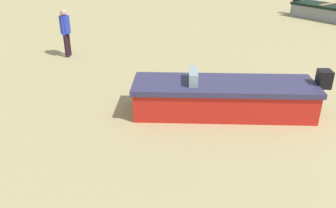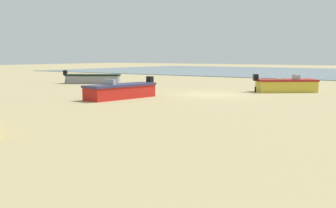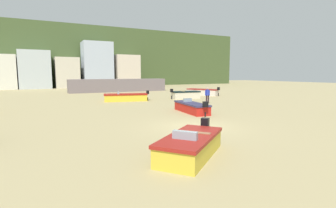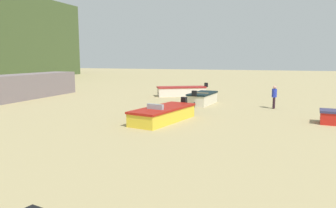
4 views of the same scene
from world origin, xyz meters
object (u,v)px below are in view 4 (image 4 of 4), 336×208
Objects in this scene: boat_yellow_0 at (163,114)px; boat_cream_3 at (182,91)px; beach_walker_foreground at (274,95)px; boat_cream_7 at (202,98)px.

boat_yellow_0 is 12.17m from boat_cream_3.
boat_cream_3 is 9.73m from beach_walker_foreground.
boat_cream_3 is at bearing 129.57° from boat_cream_7.
beach_walker_foreground reaches higher than boat_yellow_0.
boat_cream_7 is at bearing -82.39° from boat_yellow_0.
boat_yellow_0 is 9.03m from beach_walker_foreground.
beach_walker_foreground is (6.82, -5.89, 0.54)m from boat_yellow_0.
boat_cream_3 reaches higher than boat_yellow_0.
boat_cream_7 is at bearing -85.50° from beach_walker_foreground.
boat_cream_3 is 2.85× the size of beach_walker_foreground.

